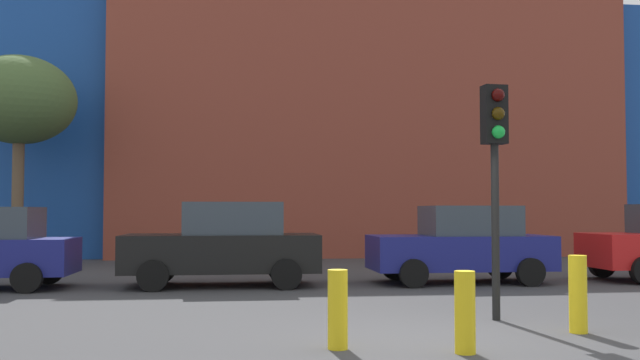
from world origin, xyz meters
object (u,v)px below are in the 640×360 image
object	(u,v)px
bollard_yellow_0	(578,294)
bollard_yellow_1	(465,312)
parked_car_3	(462,244)
bollard_yellow_2	(338,309)
parked_car_2	(224,244)
bare_tree_0	(19,101)
traffic_light_island	(495,146)

from	to	relation	value
bollard_yellow_0	bollard_yellow_1	xyz separation A→B (m)	(-1.97, -1.15, -0.05)
parked_car_3	bollard_yellow_2	world-z (taller)	parked_car_3
parked_car_2	bollard_yellow_1	distance (m)	8.27
parked_car_3	bollard_yellow_0	size ratio (longest dim) A/B	3.90
bare_tree_0	bollard_yellow_1	size ratio (longest dim) A/B	6.75
bare_tree_0	bollard_yellow_0	world-z (taller)	bare_tree_0
bare_tree_0	bollard_yellow_0	bearing A→B (deg)	-50.02
bollard_yellow_0	bollard_yellow_2	xyz separation A→B (m)	(-3.39, -0.70, -0.05)
parked_car_3	bollard_yellow_0	bearing A→B (deg)	84.95
traffic_light_island	parked_car_3	bearing A→B (deg)	162.51
bollard_yellow_0	bollard_yellow_2	world-z (taller)	bollard_yellow_0
traffic_light_island	bollard_yellow_2	distance (m)	3.95
parked_car_2	bare_tree_0	bearing A→B (deg)	-46.65
traffic_light_island	bollard_yellow_1	bearing A→B (deg)	-33.13
traffic_light_island	bollard_yellow_1	xyz separation A→B (m)	(-1.29, -2.34, -2.15)
bollard_yellow_0	bollard_yellow_1	world-z (taller)	bollard_yellow_0
bare_tree_0	parked_car_3	bearing A→B (deg)	-29.74
traffic_light_island	bollard_yellow_2	bearing A→B (deg)	-59.33
parked_car_2	bollard_yellow_0	bearing A→B (deg)	126.16
parked_car_3	bare_tree_0	world-z (taller)	bare_tree_0
traffic_light_island	bollard_yellow_0	xyz separation A→B (m)	(0.68, -1.19, -2.11)
parked_car_3	bollard_yellow_0	distance (m)	6.64
parked_car_3	bollard_yellow_1	xyz separation A→B (m)	(-2.55, -7.75, -0.40)
parked_car_2	bare_tree_0	distance (m)	10.09
bollard_yellow_1	bollard_yellow_2	distance (m)	1.49
parked_car_2	traffic_light_island	world-z (taller)	traffic_light_island
parked_car_2	bollard_yellow_0	size ratio (longest dim) A/B	4.07
bollard_yellow_0	bare_tree_0	bearing A→B (deg)	129.98
bare_tree_0	bollard_yellow_0	xyz separation A→B (m)	(11.16, -13.31, -4.48)
bollard_yellow_2	parked_car_2	bearing A→B (deg)	101.10
bare_tree_0	bollard_yellow_2	distance (m)	16.66
parked_car_2	parked_car_3	size ratio (longest dim) A/B	1.04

